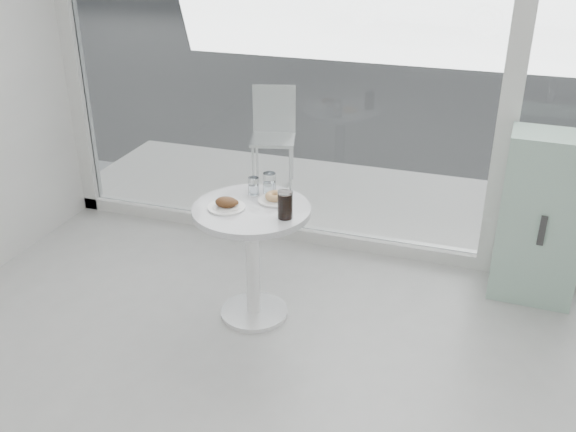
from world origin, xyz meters
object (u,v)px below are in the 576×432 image
(plate_fritter, at_px, (227,204))
(water_tumbler_a, at_px, (254,187))
(mint_cabinet, at_px, (542,218))
(water_tumbler_b, at_px, (270,184))
(main_table, at_px, (252,239))
(cola_glass, at_px, (285,205))
(patio_chair, at_px, (274,130))
(plate_donut, at_px, (275,198))

(plate_fritter, height_order, water_tumbler_a, water_tumbler_a)
(mint_cabinet, bearing_deg, water_tumbler_b, -158.43)
(plate_fritter, bearing_deg, water_tumbler_a, 72.49)
(main_table, bearing_deg, cola_glass, -16.67)
(patio_chair, bearing_deg, cola_glass, -83.70)
(mint_cabinet, xyz_separation_m, plate_donut, (-1.59, -0.70, 0.22))
(mint_cabinet, distance_m, patio_chair, 2.56)
(water_tumbler_a, relative_size, cola_glass, 0.67)
(patio_chair, bearing_deg, water_tumbler_a, -89.16)
(mint_cabinet, distance_m, water_tumbler_a, 1.88)
(main_table, height_order, patio_chair, patio_chair)
(patio_chair, relative_size, plate_fritter, 3.97)
(water_tumbler_a, bearing_deg, patio_chair, 105.98)
(patio_chair, height_order, plate_fritter, patio_chair)
(main_table, relative_size, cola_glass, 4.59)
(plate_donut, relative_size, cola_glass, 1.28)
(plate_donut, bearing_deg, plate_fritter, -141.24)
(patio_chair, height_order, water_tumbler_b, patio_chair)
(main_table, relative_size, plate_fritter, 3.38)
(patio_chair, bearing_deg, plate_donut, -85.12)
(main_table, height_order, cola_glass, cola_glass)
(plate_fritter, distance_m, water_tumbler_a, 0.26)
(plate_fritter, relative_size, plate_donut, 1.06)
(cola_glass, bearing_deg, water_tumbler_b, 123.81)
(plate_fritter, height_order, plate_donut, plate_fritter)
(water_tumbler_b, distance_m, cola_glass, 0.38)
(patio_chair, bearing_deg, plate_fritter, -92.98)
(main_table, height_order, water_tumbler_b, water_tumbler_b)
(plate_donut, xyz_separation_m, water_tumbler_a, (-0.16, 0.05, 0.03))
(cola_glass, bearing_deg, main_table, 163.33)
(plate_donut, bearing_deg, main_table, -128.57)
(water_tumbler_a, height_order, cola_glass, cola_glass)
(mint_cabinet, xyz_separation_m, plate_fritter, (-1.83, -0.89, 0.22))
(main_table, height_order, plate_fritter, plate_fritter)
(plate_fritter, relative_size, cola_glass, 1.36)
(patio_chair, distance_m, cola_glass, 2.25)
(mint_cabinet, relative_size, plate_donut, 5.33)
(patio_chair, xyz_separation_m, cola_glass, (0.82, -2.08, 0.29))
(plate_fritter, bearing_deg, main_table, 23.85)
(main_table, distance_m, patio_chair, 2.09)
(water_tumbler_a, distance_m, cola_glass, 0.39)
(plate_fritter, height_order, water_tumbler_b, water_tumbler_b)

